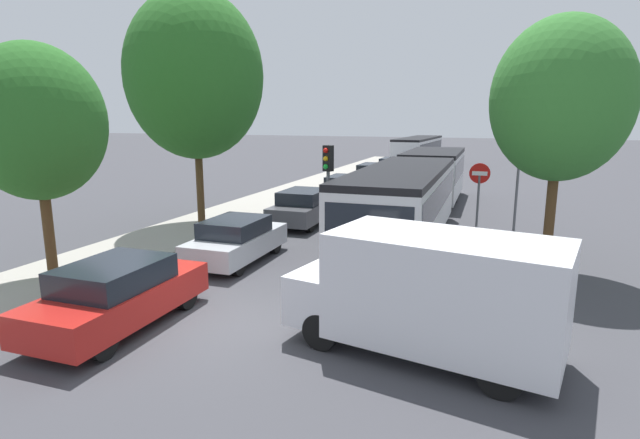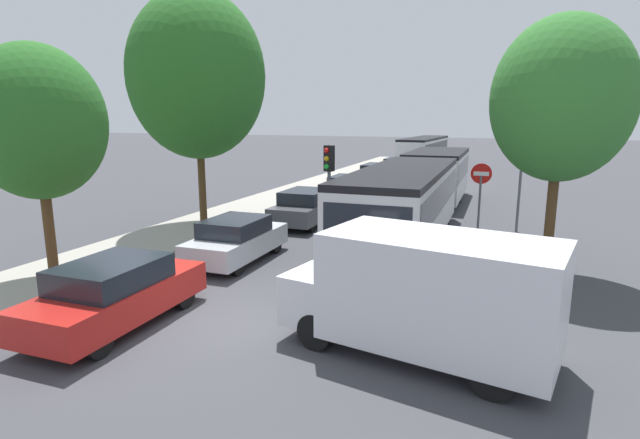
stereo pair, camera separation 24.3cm
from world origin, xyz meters
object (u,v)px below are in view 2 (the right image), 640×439
Objects in this scene: city_bus_rear at (424,148)px; queued_car_black at (379,176)px; queued_car_graphite at (306,207)px; queued_car_tan at (348,189)px; queued_car_red at (115,293)px; queued_car_navy at (398,168)px; articulated_bus at (420,186)px; direction_sign_post at (521,166)px; white_van at (426,292)px; tree_right_near at (561,104)px; no_entry_sign at (480,191)px; tree_left_near at (37,123)px; queued_car_silver at (237,240)px; tree_left_mid at (197,76)px; traffic_light at (329,171)px.

queued_car_black is (0.21, -18.07, -0.63)m from city_bus_rear.
queued_car_tan is at bearing -0.08° from queued_car_graphite.
queued_car_navy is at bearing -0.58° from queued_car_red.
articulated_bus is 4.04m from direction_sign_post.
white_van is 7.45m from tree_right_near.
no_entry_sign is (6.61, -17.77, 1.14)m from queued_car_navy.
queued_car_navy is 27.55m from white_van.
queued_car_red is (-4.18, -13.08, -0.80)m from articulated_bus.
tree_left_near is at bearing 37.64° from direction_sign_post.
direction_sign_post reaches higher than queued_car_tan.
queued_car_black is 1.58× the size of no_entry_sign.
city_bus_rear is 34.90m from queued_car_silver.
queued_car_tan is at bearing -32.41° from direction_sign_post.
city_bus_rear is 38.68m from tree_left_near.
articulated_bus is at bearing -156.08° from queued_car_black.
queued_car_red is 1.03× the size of queued_car_tan.
direction_sign_post is at bearing -87.38° from white_van.
queued_car_tan is 0.76× the size of white_van.
queued_car_graphite is 0.46× the size of tree_left_mid.
queued_car_red is 21.96m from queued_car_black.
articulated_bus is 4.01m from no_entry_sign.
city_bus_rear is at bearing 84.67° from tree_left_near.
tree_left_near reaches higher than white_van.
queued_car_silver is 0.98× the size of queued_car_tan.
tree_left_mid reaches higher than queued_car_graphite.
queued_car_graphite is at bearing 156.74° from tree_right_near.
white_van is (6.48, -15.73, 0.54)m from queued_car_tan.
tree_right_near is (12.54, -1.84, -1.19)m from tree_left_mid.
queued_car_graphite is (-0.06, 5.76, 0.04)m from queued_car_silver.
articulated_bus is at bearing 168.52° from traffic_light.
traffic_light is at bearing -29.84° from articulated_bus.
queued_car_black is (0.18, 21.96, 0.06)m from queued_car_red.
city_bus_rear reaches higher than queued_car_graphite.
traffic_light is at bearing -175.63° from queued_car_navy.
queued_car_red is at bearing -67.16° from tree_left_mid.
city_bus_rear reaches higher than queued_car_navy.
queued_car_red is at bearing -179.76° from queued_car_graphite.
articulated_bus reaches higher than queued_car_tan.
queued_car_black is 0.84× the size of white_van.
queued_car_silver is 7.67m from white_van.
direction_sign_post is 0.58× the size of tree_left_near.
queued_car_tan is at bearing 178.34° from queued_car_navy.
white_van reaches higher than queued_car_red.
queued_car_graphite is 11.88m from white_van.
queued_car_tan is 13.69m from tree_right_near.
tree_left_near reaches higher than direction_sign_post.
articulated_bus is 4.31× the size of queued_car_graphite.
queued_car_silver is at bearing -167.57° from tree_right_near.
direction_sign_post is (8.18, -4.16, 1.85)m from queued_car_tan.
tree_left_mid reaches higher than queued_car_red.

